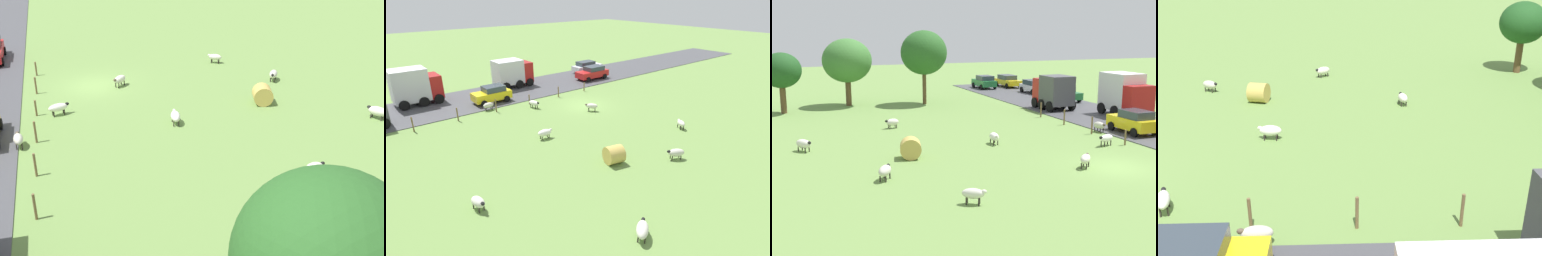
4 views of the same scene
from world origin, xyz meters
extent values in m
ellipsoid|color=white|center=(2.60, 4.38, 0.52)|extent=(1.27, 0.78, 0.47)
ellipsoid|color=black|center=(2.05, 4.22, 0.62)|extent=(0.30, 0.25, 0.20)
cylinder|color=#2D2823|center=(2.32, 4.17, 0.17)|extent=(0.07, 0.07, 0.34)
cylinder|color=#2D2823|center=(2.25, 4.41, 0.17)|extent=(0.07, 0.07, 0.34)
cylinder|color=#2D2823|center=(2.95, 4.35, 0.17)|extent=(0.07, 0.07, 0.34)
cylinder|color=#2D2823|center=(2.87, 4.60, 0.17)|extent=(0.07, 0.07, 0.34)
ellipsoid|color=silver|center=(-9.07, 14.93, 0.48)|extent=(1.06, 0.68, 0.53)
ellipsoid|color=black|center=(-9.53, 14.85, 0.60)|extent=(0.29, 0.22, 0.20)
cylinder|color=#2D2823|center=(-9.32, 14.74, 0.14)|extent=(0.07, 0.07, 0.28)
cylinder|color=#2D2823|center=(-9.36, 15.03, 0.14)|extent=(0.07, 0.07, 0.28)
cylinder|color=#2D2823|center=(-8.78, 14.82, 0.14)|extent=(0.07, 0.07, 0.28)
cylinder|color=#2D2823|center=(-8.83, 15.11, 0.14)|extent=(0.07, 0.07, 0.28)
ellipsoid|color=white|center=(-3.99, 7.44, 0.50)|extent=(0.63, 1.17, 0.53)
ellipsoid|color=silver|center=(-4.03, 6.91, 0.62)|extent=(0.20, 0.28, 0.20)
cylinder|color=#2D2823|center=(-3.87, 7.12, 0.15)|extent=(0.07, 0.07, 0.30)
cylinder|color=#2D2823|center=(-4.16, 7.15, 0.15)|extent=(0.07, 0.07, 0.30)
cylinder|color=#2D2823|center=(-3.81, 7.74, 0.15)|extent=(0.07, 0.07, 0.30)
cylinder|color=#2D2823|center=(-4.10, 7.76, 0.15)|extent=(0.07, 0.07, 0.30)
ellipsoid|color=silver|center=(-15.82, 9.88, 0.49)|extent=(1.14, 1.26, 0.56)
ellipsoid|color=black|center=(-15.49, 9.44, 0.62)|extent=(0.30, 0.32, 0.20)
cylinder|color=#2D2823|center=(-15.51, 9.72, 0.14)|extent=(0.07, 0.07, 0.28)
cylinder|color=#2D2823|center=(-15.75, 9.54, 0.14)|extent=(0.07, 0.07, 0.28)
cylinder|color=#2D2823|center=(-15.89, 10.23, 0.14)|extent=(0.07, 0.07, 0.28)
cylinder|color=#2D2823|center=(-16.14, 10.04, 0.14)|extent=(0.07, 0.07, 0.28)
ellipsoid|color=beige|center=(4.79, 8.13, 0.51)|extent=(0.59, 1.10, 0.50)
ellipsoid|color=brown|center=(4.84, 7.63, 0.63)|extent=(0.20, 0.27, 0.20)
cylinder|color=#2D2823|center=(4.96, 7.85, 0.16)|extent=(0.07, 0.07, 0.33)
cylinder|color=#2D2823|center=(4.68, 7.83, 0.16)|extent=(0.07, 0.07, 0.33)
cylinder|color=#2D2823|center=(4.91, 8.43, 0.16)|extent=(0.07, 0.07, 0.33)
cylinder|color=#2D2823|center=(4.63, 8.41, 0.16)|extent=(0.07, 0.07, 0.33)
ellipsoid|color=beige|center=(-12.35, 2.29, 0.50)|extent=(1.04, 1.25, 0.54)
ellipsoid|color=black|center=(-12.08, 2.75, 0.62)|extent=(0.29, 0.32, 0.20)
cylinder|color=#2D2823|center=(-12.32, 2.63, 0.15)|extent=(0.07, 0.07, 0.30)
cylinder|color=#2D2823|center=(-12.07, 2.48, 0.15)|extent=(0.07, 0.07, 0.30)
cylinder|color=#2D2823|center=(-12.64, 2.10, 0.15)|extent=(0.07, 0.07, 0.30)
cylinder|color=#2D2823|center=(-12.39, 1.94, 0.15)|extent=(0.07, 0.07, 0.30)
cylinder|color=tan|center=(-10.04, 5.94, 0.62)|extent=(1.46, 1.38, 1.23)
cylinder|color=brown|center=(-16.63, 25.06, 1.34)|extent=(0.52, 0.52, 2.67)
ellipsoid|color=#1E4C1E|center=(-16.63, 25.06, 3.85)|extent=(3.50, 3.50, 3.13)
cylinder|color=brown|center=(3.90, 7.77, 0.63)|extent=(0.12, 0.12, 1.27)
cylinder|color=brown|center=(3.90, 11.41, 0.62)|extent=(0.12, 0.12, 1.23)
cylinder|color=brown|center=(3.90, 15.06, 0.63)|extent=(0.12, 0.12, 1.26)
cylinder|color=black|center=(5.83, 16.82, 0.54)|extent=(0.30, 0.96, 0.96)
cube|color=#333D47|center=(6.77, 6.58, 1.46)|extent=(1.58, 2.10, 0.56)
camera|label=1|loc=(2.23, 34.21, 13.11)|focal=48.46mm
camera|label=2|loc=(-22.66, 19.22, 10.46)|focal=29.07mm
camera|label=3|loc=(-17.12, -21.09, 7.50)|focal=45.74mm
camera|label=4|loc=(16.87, 10.68, 9.02)|focal=41.51mm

